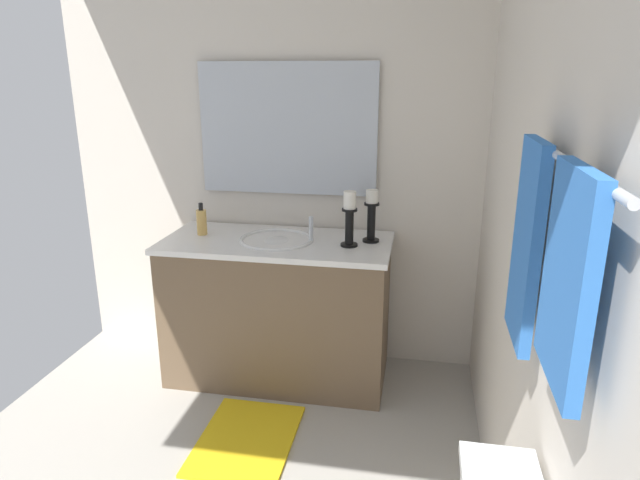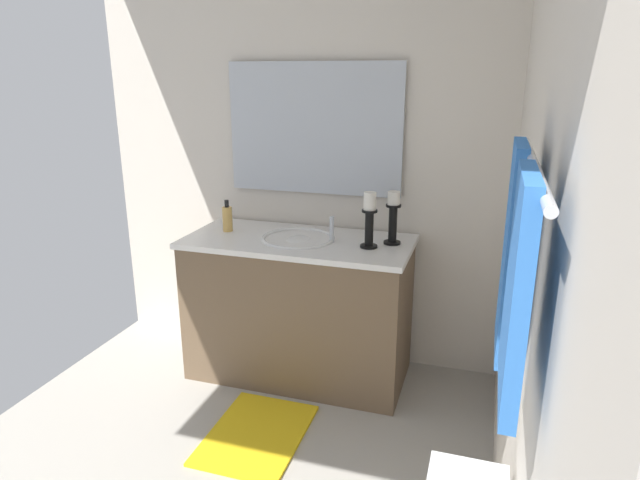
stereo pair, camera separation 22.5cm
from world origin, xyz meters
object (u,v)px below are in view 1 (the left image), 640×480
Objects in this scene: towel_bar at (565,160)px; bath_mat at (247,439)px; vanity_cabinet at (278,309)px; candle_holder_short at (349,217)px; candle_holder_tall at (371,215)px; towel_center at (568,278)px; mirror at (287,129)px; soap_bottle at (202,222)px; towel_near_vanity at (527,244)px; sink_basin at (277,247)px.

towel_bar is 1.40× the size of bath_mat.
candle_holder_short is at bearing 85.76° from vanity_cabinet.
towel_center is (1.77, 0.53, 0.35)m from candle_holder_tall.
towel_center is at bearing 27.55° from mirror.
candle_holder_tall reaches higher than bath_mat.
soap_bottle is (-0.03, -0.44, 0.48)m from vanity_cabinet.
towel_center is (1.98, 1.03, -0.07)m from mirror.
mirror is 5.61× the size of soap_bottle.
soap_bottle is at bearing -94.09° from candle_holder_short.
candle_holder_short is (0.03, 0.40, 0.56)m from vanity_cabinet.
towel_bar is 1.53× the size of towel_near_vanity.
vanity_cabinet is 2.92× the size of towel_center.
towel_center reaches higher than candle_holder_tall.
mirror is at bearing -112.71° from candle_holder_tall.
vanity_cabinet is at bearing -94.24° from candle_holder_short.
towel_near_vanity is 1.74m from bath_mat.
candle_holder_tall is at bearing 97.95° from sink_basin.
towel_bar is (1.56, 0.55, 0.54)m from candle_holder_tall.
towel_near_vanity is 0.42m from towel_center.
candle_holder_short is 0.53× the size of towel_near_vanity.
mirror is at bearing -152.45° from towel_center.
soap_bottle is (0.04, -0.94, -0.07)m from candle_holder_tall.
soap_bottle is (0.25, -0.44, -0.49)m from mirror.
towel_center is (1.70, 1.03, 0.53)m from sink_basin.
soap_bottle is at bearing -93.96° from vanity_cabinet.
candle_holder_short is at bearing 85.75° from sink_basin.
candle_holder_short is 1.20m from bath_mat.
candle_holder_short reaches higher than bath_mat.
sink_basin is 0.74× the size of towel_near_vanity.
vanity_cabinet is 0.65m from soap_bottle.
towel_bar is (1.53, 1.49, 0.61)m from soap_bottle.
vanity_cabinet is 3.09× the size of sink_basin.
sink_basin is 0.54m from candle_holder_tall.
towel_center reaches higher than soap_bottle.
mirror reaches higher than towel_center.
sink_basin is 0.66m from mirror.
bath_mat is (-0.66, -1.03, -1.24)m from towel_near_vanity.
mirror is 1.88m from towel_near_vanity.
sink_basin is at bearing 0.20° from mirror.
towel_near_vanity is at bearing 38.81° from sink_basin.
candle_holder_short is 1.44m from towel_near_vanity.
mirror is 1.64m from bath_mat.
vanity_cabinet is at bearing -144.84° from towel_bar.
vanity_cabinet is 1.85m from towel_near_vanity.
candle_holder_tall is 0.66× the size of towel_center.
candle_holder_tall is 1.74m from towel_bar.
towel_near_vanity reaches higher than sink_basin.
sink_basin reaches higher than vanity_cabinet.
towel_near_vanity is (1.36, 0.53, 0.29)m from candle_holder_tall.
candle_holder_short is 1.82m from towel_center.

